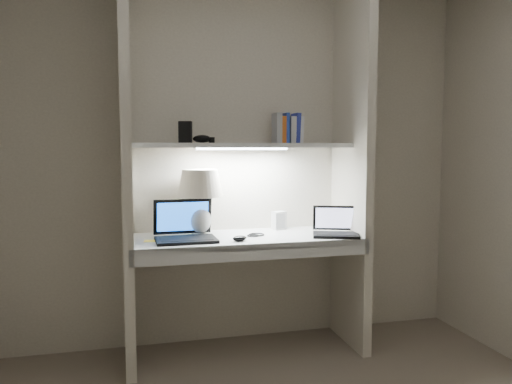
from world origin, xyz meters
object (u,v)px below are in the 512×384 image
object	(u,v)px
table_lamp	(200,191)
laptop_netbook	(336,229)
speaker	(279,220)
laptop_main	(185,231)
book_row	(287,129)

from	to	relation	value
table_lamp	laptop_netbook	xyz separation A→B (m)	(0.85, -0.21, -0.25)
laptop_netbook	speaker	size ratio (longest dim) A/B	2.85
table_lamp	laptop_netbook	bearing A→B (deg)	-13.71
laptop_main	laptop_netbook	distance (m)	0.97
table_lamp	speaker	distance (m)	0.61
table_lamp	laptop_main	size ratio (longest dim) A/B	1.15
table_lamp	laptop_main	xyz separation A→B (m)	(-0.11, -0.13, -0.23)
table_lamp	book_row	distance (m)	0.73
table_lamp	laptop_netbook	world-z (taller)	table_lamp
table_lamp	book_row	bearing A→B (deg)	5.20
laptop_main	book_row	distance (m)	0.97
table_lamp	laptop_main	bearing A→B (deg)	-131.88
laptop_main	speaker	size ratio (longest dim) A/B	2.96
laptop_main	laptop_netbook	size ratio (longest dim) A/B	1.04
table_lamp	speaker	size ratio (longest dim) A/B	3.39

